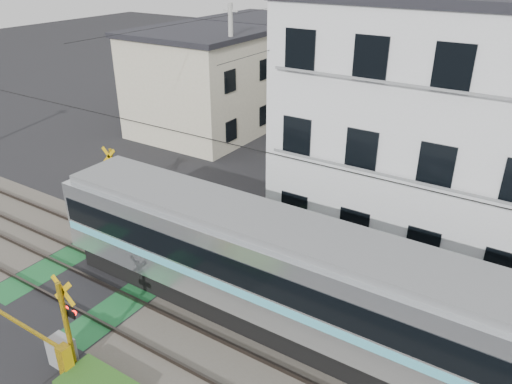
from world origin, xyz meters
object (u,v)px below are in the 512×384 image
Objects in this scene: pedestrian at (408,71)px; apartment_block at (433,120)px; crossing_signal_near at (61,347)px; crossing_signal_far at (124,200)px.

apartment_block is at bearing 105.15° from pedestrian.
apartment_block is (5.91, 13.15, 3.94)m from crossing_signal_near.
crossing_signal_far is 31.33m from pedestrian.
apartment_block is (11.09, 5.84, 3.94)m from crossing_signal_far.
crossing_signal_far is at bearing 81.90° from pedestrian.
crossing_signal_near is 38.61m from pedestrian.
pedestrian is at bearing 93.81° from crossing_signal_near.
crossing_signal_near reaches higher than pedestrian.
apartment_block reaches higher than pedestrian.
crossing_signal_far is (-5.17, 7.31, 0.00)m from crossing_signal_near.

